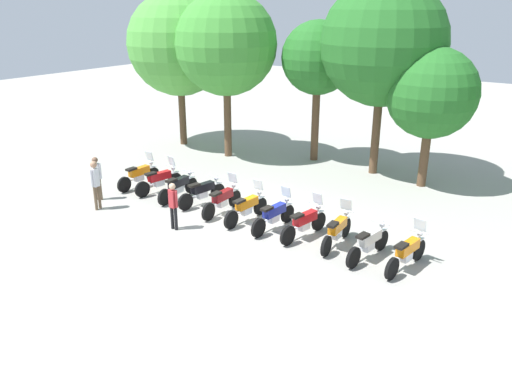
% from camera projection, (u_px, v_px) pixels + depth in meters
% --- Properties ---
extents(ground_plane, '(80.00, 80.00, 0.00)m').
position_uv_depth(ground_plane, '(248.00, 220.00, 17.62)').
color(ground_plane, '#9E9B93').
extents(motorcycle_0, '(0.62, 2.19, 1.37)m').
position_uv_depth(motorcycle_0, '(139.00, 175.00, 20.69)').
color(motorcycle_0, black).
rests_on(motorcycle_0, ground_plane).
extents(motorcycle_1, '(0.73, 2.17, 1.37)m').
position_uv_depth(motorcycle_1, '(160.00, 180.00, 20.09)').
color(motorcycle_1, black).
rests_on(motorcycle_1, ground_plane).
extents(motorcycle_2, '(0.62, 2.19, 0.99)m').
position_uv_depth(motorcycle_2, '(178.00, 186.00, 19.40)').
color(motorcycle_2, black).
rests_on(motorcycle_2, ground_plane).
extents(motorcycle_3, '(0.72, 2.17, 0.99)m').
position_uv_depth(motorcycle_3, '(202.00, 192.00, 18.85)').
color(motorcycle_3, black).
rests_on(motorcycle_3, ground_plane).
extents(motorcycle_4, '(0.62, 2.19, 1.37)m').
position_uv_depth(motorcycle_4, '(223.00, 199.00, 18.07)').
color(motorcycle_4, black).
rests_on(motorcycle_4, ground_plane).
extents(motorcycle_5, '(0.62, 2.19, 1.37)m').
position_uv_depth(motorcycle_5, '(247.00, 207.00, 17.39)').
color(motorcycle_5, black).
rests_on(motorcycle_5, ground_plane).
extents(motorcycle_6, '(0.63, 2.19, 1.37)m').
position_uv_depth(motorcycle_6, '(274.00, 215.00, 16.77)').
color(motorcycle_6, black).
rests_on(motorcycle_6, ground_plane).
extents(motorcycle_7, '(0.72, 2.17, 1.37)m').
position_uv_depth(motorcycle_7, '(305.00, 222.00, 16.19)').
color(motorcycle_7, black).
rests_on(motorcycle_7, ground_plane).
extents(motorcycle_8, '(0.62, 2.19, 1.37)m').
position_uv_depth(motorcycle_8, '(337.00, 230.00, 15.62)').
color(motorcycle_8, black).
rests_on(motorcycle_8, ground_plane).
extents(motorcycle_9, '(0.69, 2.18, 0.99)m').
position_uv_depth(motorcycle_9, '(369.00, 243.00, 14.84)').
color(motorcycle_9, black).
rests_on(motorcycle_9, ground_plane).
extents(motorcycle_10, '(0.70, 2.18, 1.37)m').
position_uv_depth(motorcycle_10, '(407.00, 252.00, 14.24)').
color(motorcycle_10, black).
rests_on(motorcycle_10, ground_plane).
extents(person_0, '(0.40, 0.22, 1.63)m').
position_uv_depth(person_0, '(173.00, 203.00, 16.60)').
color(person_0, black).
rests_on(person_0, ground_plane).
extents(person_1, '(0.38, 0.31, 1.70)m').
position_uv_depth(person_1, '(97.00, 175.00, 19.14)').
color(person_1, brown).
rests_on(person_1, ground_plane).
extents(person_2, '(0.26, 0.40, 1.83)m').
position_uv_depth(person_2, '(95.00, 181.00, 18.20)').
color(person_2, brown).
rests_on(person_2, ground_plane).
extents(tree_0, '(5.16, 5.16, 7.75)m').
position_uv_depth(tree_0, '(179.00, 44.00, 25.45)').
color(tree_0, brown).
rests_on(tree_0, ground_plane).
extents(tree_1, '(4.71, 4.71, 7.69)m').
position_uv_depth(tree_1, '(226.00, 44.00, 23.26)').
color(tree_1, brown).
rests_on(tree_1, ground_plane).
extents(tree_2, '(3.32, 3.32, 6.45)m').
position_uv_depth(tree_2, '(318.00, 59.00, 22.83)').
color(tree_2, brown).
rests_on(tree_2, ground_plane).
extents(tree_3, '(5.18, 5.18, 8.16)m').
position_uv_depth(tree_3, '(384.00, 43.00, 20.66)').
color(tree_3, brown).
rests_on(tree_3, ground_plane).
extents(tree_4, '(3.55, 3.55, 5.59)m').
position_uv_depth(tree_4, '(432.00, 94.00, 19.66)').
color(tree_4, brown).
rests_on(tree_4, ground_plane).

